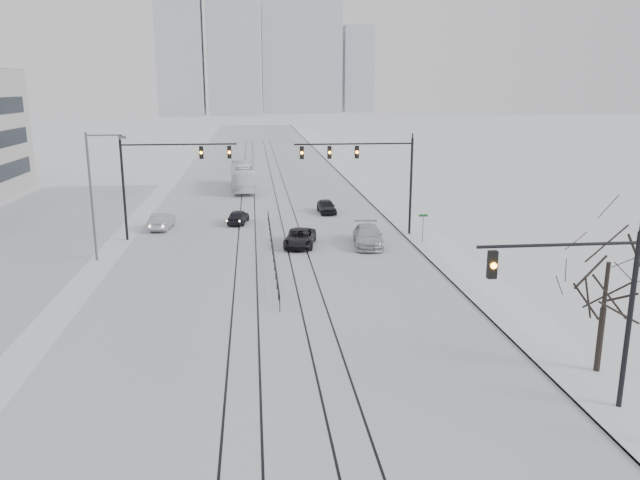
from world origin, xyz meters
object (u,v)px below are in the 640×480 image
at_px(traffic_mast_near, 591,298).
at_px(sedan_sb_inner, 238,217).
at_px(box_truck, 243,177).
at_px(bare_tree, 607,274).
at_px(sedan_nb_far, 327,207).
at_px(sedan_nb_right, 368,236).
at_px(sedan_nb_front, 300,238).
at_px(sedan_sb_outer, 162,221).

xyz_separation_m(traffic_mast_near, sedan_sb_inner, (-13.49, 35.14, -3.92)).
bearing_deg(box_truck, traffic_mast_near, 101.00).
bearing_deg(bare_tree, traffic_mast_near, -128.76).
distance_m(bare_tree, sedan_nb_far, 37.02).
height_order(traffic_mast_near, sedan_nb_far, traffic_mast_near).
distance_m(sedan_sb_inner, box_truck, 19.13).
bearing_deg(sedan_nb_right, sedan_nb_far, 103.44).
bearing_deg(sedan_nb_front, traffic_mast_near, -61.21).
distance_m(sedan_nb_front, box_truck, 28.26).
relative_size(sedan_nb_front, sedan_nb_right, 0.89).
relative_size(sedan_sb_inner, sedan_sb_outer, 0.89).
xyz_separation_m(bare_tree, sedan_nb_far, (-7.43, 36.06, -3.83)).
relative_size(bare_tree, sedan_sb_outer, 1.44).
relative_size(sedan_nb_front, box_truck, 0.42).
relative_size(traffic_mast_near, box_truck, 0.62).
xyz_separation_m(bare_tree, box_truck, (-15.70, 51.24, -2.93)).
bearing_deg(sedan_nb_front, box_truck, 110.41).
bearing_deg(box_truck, sedan_sb_inner, 86.63).
relative_size(traffic_mast_near, sedan_nb_front, 1.48).
height_order(traffic_mast_near, bare_tree, traffic_mast_near).
bearing_deg(traffic_mast_near, box_truck, 103.77).
relative_size(bare_tree, box_truck, 0.54).
relative_size(sedan_nb_right, sedan_nb_far, 1.37).
relative_size(traffic_mast_near, sedan_sb_inner, 1.87).
bearing_deg(sedan_sb_outer, bare_tree, 131.56).
height_order(bare_tree, sedan_nb_far, bare_tree).
xyz_separation_m(traffic_mast_near, sedan_sb_outer, (-20.01, 33.68, -3.87)).
bearing_deg(sedan_sb_inner, sedan_nb_far, -144.43).
distance_m(traffic_mast_near, sedan_nb_front, 28.03).
bearing_deg(traffic_mast_near, sedan_nb_front, 107.99).
xyz_separation_m(sedan_sb_inner, sedan_nb_far, (8.47, 3.92, 0.02)).
xyz_separation_m(sedan_nb_front, box_truck, (-4.72, 27.85, 0.91)).
bearing_deg(sedan_nb_right, sedan_sb_outer, 161.28).
xyz_separation_m(sedan_sb_outer, sedan_nb_right, (16.68, -7.73, 0.07)).
height_order(sedan_nb_front, sedan_nb_right, sedan_nb_right).
height_order(sedan_nb_front, box_truck, box_truck).
relative_size(traffic_mast_near, sedan_sb_outer, 1.66).
distance_m(sedan_nb_right, sedan_nb_far, 13.22).
height_order(bare_tree, box_truck, bare_tree).
relative_size(sedan_sb_outer, sedan_nb_front, 0.89).
distance_m(bare_tree, sedan_sb_outer, 38.19).
distance_m(traffic_mast_near, sedan_nb_right, 26.44).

